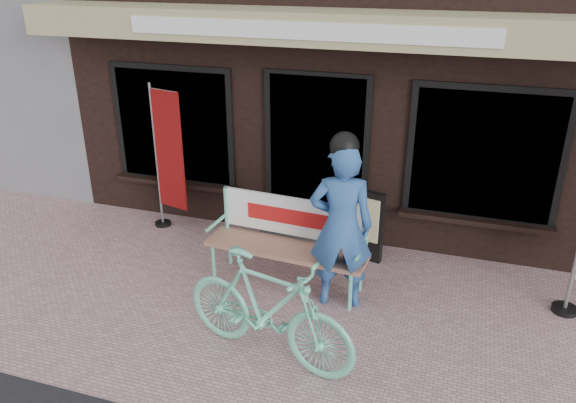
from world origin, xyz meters
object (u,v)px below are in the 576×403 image
(menu_stand, at_px, (365,225))
(bench, at_px, (289,236))
(person, at_px, (341,224))
(bicycle, at_px, (268,309))
(nobori_red, at_px, (167,158))

(menu_stand, bearing_deg, bench, -117.98)
(person, distance_m, bicycle, 1.24)
(bench, bearing_deg, person, -16.79)
(bench, bearing_deg, nobori_red, 161.70)
(bench, height_order, bicycle, bicycle)
(person, distance_m, nobori_red, 2.78)
(bench, distance_m, person, 0.78)
(person, xyz_separation_m, menu_stand, (0.08, 1.03, -0.48))
(bench, xyz_separation_m, nobori_red, (-1.93, 0.80, 0.45))
(person, bearing_deg, bicycle, -122.84)
(bench, xyz_separation_m, person, (0.64, -0.25, 0.36))
(nobori_red, distance_m, menu_stand, 2.71)
(bench, height_order, nobori_red, nobori_red)
(nobori_red, relative_size, menu_stand, 2.20)
(person, bearing_deg, nobori_red, 145.76)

